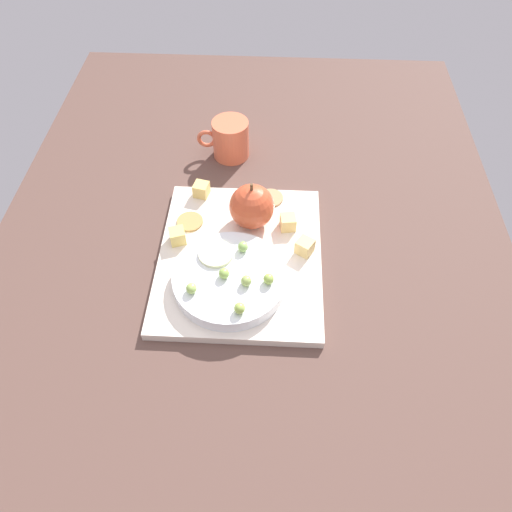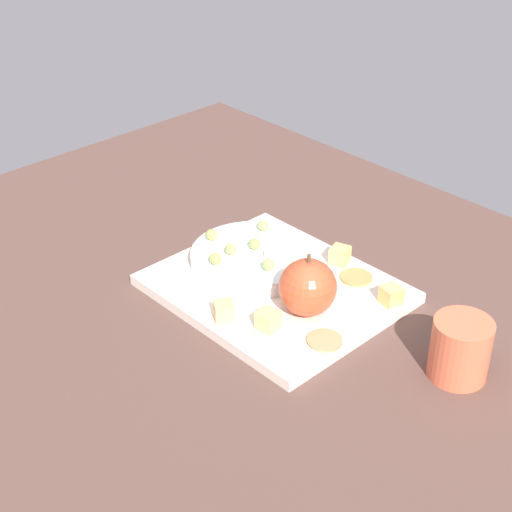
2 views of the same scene
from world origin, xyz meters
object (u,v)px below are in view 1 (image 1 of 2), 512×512
(serving_dish, at_px, (230,279))
(cup, at_px, (230,139))
(grape_0, at_px, (191,288))
(grape_3, at_px, (240,308))
(cheese_cube_1, at_px, (288,222))
(apple_slice_0, at_px, (216,254))
(grape_1, at_px, (246,281))
(grape_5, at_px, (269,279))
(grape_4, at_px, (243,247))
(cheese_cube_3, at_px, (201,189))
(cheese_cube_2, at_px, (177,238))
(apple_whole, at_px, (251,206))
(platter, at_px, (240,258))
(grape_2, at_px, (224,273))
(cracker_0, at_px, (190,222))
(cracker_1, at_px, (271,198))
(cheese_cube_0, at_px, (305,246))

(serving_dish, xyz_separation_m, cup, (-0.34, -0.03, 0.01))
(grape_0, distance_m, grape_3, 0.08)
(cheese_cube_1, height_order, apple_slice_0, apple_slice_0)
(grape_1, distance_m, grape_5, 0.04)
(grape_1, bearing_deg, grape_4, -172.78)
(serving_dish, bearing_deg, cup, -175.34)
(apple_slice_0, bearing_deg, cheese_cube_3, -164.63)
(cheese_cube_3, xyz_separation_m, grape_4, (0.15, 0.09, 0.02))
(cheese_cube_2, relative_size, grape_5, 1.41)
(serving_dish, xyz_separation_m, grape_0, (0.03, -0.06, 0.02))
(serving_dish, xyz_separation_m, cheese_cube_1, (-0.13, 0.09, 0.00))
(apple_whole, distance_m, grape_3, 0.20)
(apple_slice_0, bearing_deg, platter, 119.44)
(platter, relative_size, grape_3, 17.55)
(apple_whole, distance_m, grape_2, 0.14)
(grape_2, bearing_deg, cup, -176.70)
(platter, height_order, cheese_cube_3, cheese_cube_3)
(grape_0, bearing_deg, serving_dish, 122.11)
(cracker_0, relative_size, grape_2, 2.53)
(cracker_0, bearing_deg, cheese_cube_1, 89.02)
(grape_0, relative_size, grape_2, 1.00)
(cracker_1, height_order, grape_5, grape_5)
(cheese_cube_3, bearing_deg, cheese_cube_2, -12.61)
(cracker_0, bearing_deg, grape_0, 9.63)
(cheese_cube_0, bearing_deg, grape_4, -78.28)
(grape_2, relative_size, grape_5, 1.00)
(serving_dish, height_order, grape_0, grape_0)
(cheese_cube_0, distance_m, grape_4, 0.11)
(grape_5, relative_size, apple_slice_0, 0.32)
(grape_1, relative_size, grape_4, 1.00)
(grape_1, relative_size, apple_slice_0, 0.32)
(cracker_1, height_order, grape_2, grape_2)
(serving_dish, distance_m, cheese_cube_0, 0.14)
(cheese_cube_3, bearing_deg, grape_3, 18.69)
(platter, bearing_deg, grape_1, 10.95)
(apple_whole, xyz_separation_m, grape_3, (0.20, -0.01, -0.01))
(grape_0, bearing_deg, cheese_cube_1, 137.78)
(cheese_cube_1, distance_m, cheese_cube_3, 0.18)
(apple_whole, relative_size, cheese_cube_0, 3.02)
(grape_1, bearing_deg, grape_5, 98.05)
(grape_2, distance_m, grape_4, 0.06)
(cheese_cube_1, xyz_separation_m, cracker_0, (-0.00, -0.17, -0.01))
(cheese_cube_3, relative_size, cracker_0, 0.56)
(cheese_cube_3, xyz_separation_m, grape_3, (0.27, 0.09, 0.02))
(platter, relative_size, grape_4, 17.55)
(grape_2, xyz_separation_m, grape_5, (0.01, 0.07, 0.00))
(apple_whole, bearing_deg, grape_4, -5.39)
(cracker_0, xyz_separation_m, apple_slice_0, (0.09, 0.06, 0.02))
(cheese_cube_3, bearing_deg, platter, 29.99)
(grape_2, bearing_deg, cheese_cube_3, -163.18)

